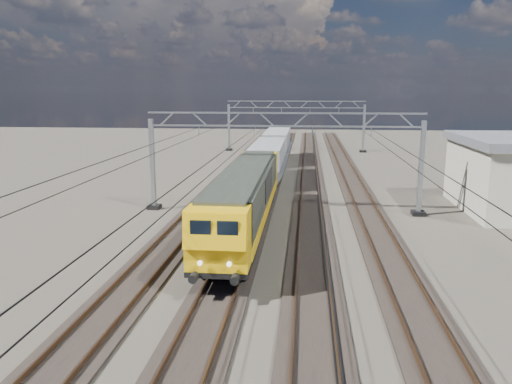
# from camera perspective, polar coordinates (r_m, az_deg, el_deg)

# --- Properties ---
(ground) EXTENTS (160.00, 160.00, 0.00)m
(ground) POSITION_cam_1_polar(r_m,az_deg,el_deg) (32.13, 2.72, -3.99)
(ground) COLOR black
(ground) RESTS_ON ground
(track_outer_west) EXTENTS (2.60, 140.00, 0.30)m
(track_outer_west) POSITION_cam_1_polar(r_m,az_deg,el_deg) (32.96, -7.77, -3.56)
(track_outer_west) COLOR black
(track_outer_west) RESTS_ON ground
(track_loco) EXTENTS (2.60, 140.00, 0.30)m
(track_loco) POSITION_cam_1_polar(r_m,az_deg,el_deg) (32.27, -0.83, -3.78)
(track_loco) COLOR black
(track_loco) RESTS_ON ground
(track_inner_east) EXTENTS (2.60, 140.00, 0.30)m
(track_inner_east) POSITION_cam_1_polar(r_m,az_deg,el_deg) (32.07, 6.30, -3.95)
(track_inner_east) COLOR black
(track_inner_east) RESTS_ON ground
(track_outer_east) EXTENTS (2.60, 140.00, 0.30)m
(track_outer_east) POSITION_cam_1_polar(r_m,az_deg,el_deg) (32.37, 13.42, -4.06)
(track_outer_east) COLOR black
(track_outer_east) RESTS_ON ground
(catenary_gantry_mid) EXTENTS (19.90, 0.90, 7.11)m
(catenary_gantry_mid) POSITION_cam_1_polar(r_m,az_deg,el_deg) (35.26, 3.14, 3.89)
(catenary_gantry_mid) COLOR #9BA3AA
(catenary_gantry_mid) RESTS_ON ground
(catenary_gantry_far) EXTENTS (19.90, 0.90, 7.11)m
(catenary_gantry_far) POSITION_cam_1_polar(r_m,az_deg,el_deg) (71.07, 4.54, 7.78)
(catenary_gantry_far) COLOR #9BA3AA
(catenary_gantry_far) RESTS_ON ground
(overhead_wires) EXTENTS (12.03, 140.00, 0.53)m
(overhead_wires) POSITION_cam_1_polar(r_m,az_deg,el_deg) (39.04, 3.45, 7.36)
(overhead_wires) COLOR black
(overhead_wires) RESTS_ON ground
(locomotive) EXTENTS (2.76, 21.10, 3.62)m
(locomotive) POSITION_cam_1_polar(r_m,az_deg,el_deg) (29.98, -1.24, -0.54)
(locomotive) COLOR black
(locomotive) RESTS_ON ground
(hopper_wagon_lead) EXTENTS (3.38, 13.00, 3.25)m
(hopper_wagon_lead) POSITION_cam_1_polar(r_m,az_deg,el_deg) (47.35, 1.38, 3.85)
(hopper_wagon_lead) COLOR black
(hopper_wagon_lead) RESTS_ON ground
(hopper_wagon_mid) EXTENTS (3.38, 13.00, 3.25)m
(hopper_wagon_mid) POSITION_cam_1_polar(r_m,az_deg,el_deg) (61.42, 2.42, 5.63)
(hopper_wagon_mid) COLOR black
(hopper_wagon_mid) RESTS_ON ground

